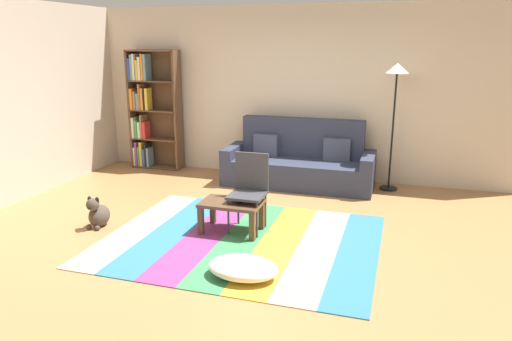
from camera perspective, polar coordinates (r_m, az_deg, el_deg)
The scene contains 12 objects.
ground_plane at distance 5.61m, azimuth -1.04°, elevation -7.24°, with size 14.00×14.00×0.00m, color #9E7042.
back_wall at distance 7.69m, azimuth 4.97°, elevation 9.24°, with size 6.80×0.10×2.70m, color beige.
left_wall at distance 7.63m, azimuth -24.43°, elevation 7.90°, with size 0.10×5.50×2.70m, color beige.
rug at distance 5.36m, azimuth -1.79°, elevation -8.30°, with size 2.98×2.39×0.01m.
couch at distance 7.32m, azimuth 5.17°, elevation 0.86°, with size 2.26×0.80×1.00m.
bookshelf at distance 8.42m, azimuth -12.70°, elevation 7.14°, with size 0.90×0.28×2.01m.
coffee_table at distance 5.48m, azimuth -2.95°, elevation -4.48°, with size 0.69×0.44×0.36m.
pouf at distance 4.53m, azimuth -1.55°, elevation -11.58°, with size 0.67×0.46×0.18m, color white.
dog at distance 5.98m, azimuth -18.40°, elevation -4.95°, with size 0.22×0.35×0.40m.
standing_lamp at distance 7.12m, azimuth 16.43°, elevation 9.79°, with size 0.32×0.32×1.85m.
tv_remote at distance 5.46m, azimuth -2.06°, elevation -3.63°, with size 0.04×0.15×0.02m, color black.
folding_chair at distance 5.51m, azimuth -0.79°, elevation -1.77°, with size 0.40×0.40×0.90m.
Camera 1 is at (1.64, -4.92, 2.14)m, focal length 33.39 mm.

